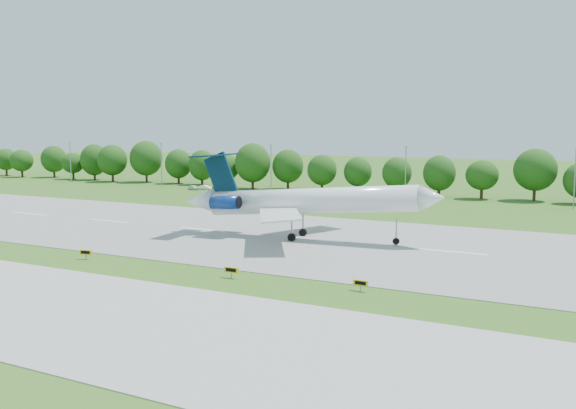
{
  "coord_description": "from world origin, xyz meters",
  "views": [
    {
      "loc": [
        60.11,
        -57.6,
        15.99
      ],
      "look_at": [
        19.36,
        18.0,
        5.89
      ],
      "focal_mm": 40.0,
      "sensor_mm": 36.0,
      "label": 1
    }
  ],
  "objects_px": {
    "taxi_sign_left": "(86,252)",
    "service_vehicle_b": "(194,187)",
    "service_vehicle_a": "(205,187)",
    "airliner": "(298,200)"
  },
  "relations": [
    {
      "from": "service_vehicle_b",
      "to": "airliner",
      "type": "bearing_deg",
      "value": -116.48
    },
    {
      "from": "airliner",
      "to": "service_vehicle_a",
      "type": "bearing_deg",
      "value": 128.86
    },
    {
      "from": "airliner",
      "to": "service_vehicle_a",
      "type": "distance_m",
      "value": 81.51
    },
    {
      "from": "service_vehicle_a",
      "to": "service_vehicle_b",
      "type": "height_order",
      "value": "service_vehicle_b"
    },
    {
      "from": "taxi_sign_left",
      "to": "service_vehicle_b",
      "type": "bearing_deg",
      "value": 107.05
    },
    {
      "from": "airliner",
      "to": "service_vehicle_a",
      "type": "height_order",
      "value": "airliner"
    },
    {
      "from": "service_vehicle_a",
      "to": "service_vehicle_b",
      "type": "relative_size",
      "value": 0.96
    },
    {
      "from": "taxi_sign_left",
      "to": "service_vehicle_b",
      "type": "xyz_separation_m",
      "value": [
        -43.55,
        80.54,
        -0.23
      ]
    },
    {
      "from": "taxi_sign_left",
      "to": "service_vehicle_a",
      "type": "distance_m",
      "value": 92.81
    },
    {
      "from": "service_vehicle_a",
      "to": "service_vehicle_b",
      "type": "bearing_deg",
      "value": 142.17
    }
  ]
}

